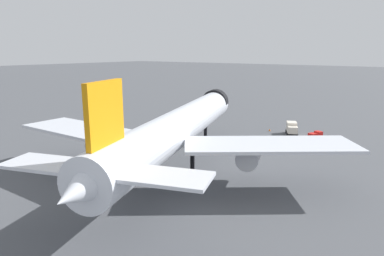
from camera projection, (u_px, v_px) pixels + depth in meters
name	position (u px, v px, depth m)	size (l,w,h in m)	color
ground	(178.00, 175.00, 57.11)	(900.00, 900.00, 0.00)	#4C4F54
airliner_near_gate	(178.00, 128.00, 57.21)	(60.11, 53.54, 17.34)	silver
service_truck_front	(292.00, 128.00, 84.30)	(5.95, 4.46, 3.00)	black
baggage_tug_wing	(316.00, 135.00, 79.97)	(3.57, 3.09, 1.85)	black
traffic_cone_wingtip	(270.00, 130.00, 88.47)	(0.48, 0.48, 0.60)	#F2600C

